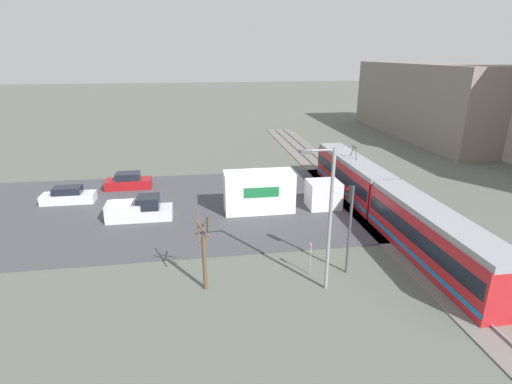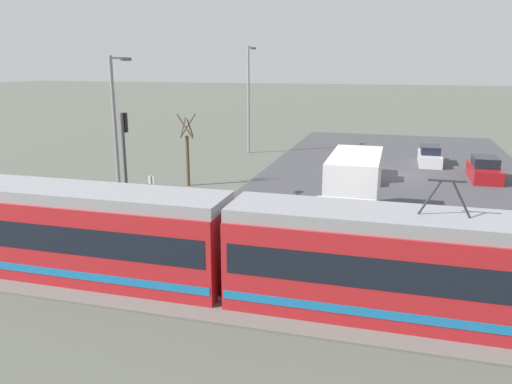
% 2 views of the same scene
% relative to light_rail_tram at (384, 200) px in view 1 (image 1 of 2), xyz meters
% --- Properties ---
extents(ground_plane, '(320.00, 320.00, 0.00)m').
position_rel_light_rail_tram_xyz_m(ground_plane, '(-5.49, -21.36, -1.75)').
color(ground_plane, '#565B51').
extents(road_surface, '(19.41, 43.28, 0.08)m').
position_rel_light_rail_tram_xyz_m(road_surface, '(-5.49, -21.36, -1.71)').
color(road_surface, '#424247').
rests_on(road_surface, ground).
extents(rail_bed, '(71.67, 4.40, 0.22)m').
position_rel_light_rail_tram_xyz_m(rail_bed, '(-5.49, -0.00, -1.70)').
color(rail_bed, slate).
rests_on(rail_bed, ground).
extents(light_rail_tram, '(27.41, 2.70, 4.57)m').
position_rel_light_rail_tram_xyz_m(light_rail_tram, '(0.00, 0.00, 0.00)').
color(light_rail_tram, '#B21E23').
rests_on(light_rail_tram, ground).
extents(box_truck, '(2.50, 10.10, 3.47)m').
position_rel_light_rail_tram_xyz_m(box_truck, '(-3.49, -8.33, -0.07)').
color(box_truck, silver).
rests_on(box_truck, ground).
extents(pickup_truck, '(2.00, 5.26, 1.91)m').
position_rel_light_rail_tram_xyz_m(pickup_truck, '(-3.21, -19.58, -0.95)').
color(pickup_truck, silver).
rests_on(pickup_truck, ground).
extents(sedan_car_0, '(1.71, 4.65, 1.49)m').
position_rel_light_rail_tram_xyz_m(sedan_car_0, '(-8.14, -26.60, -1.06)').
color(sedan_car_0, silver).
rests_on(sedan_car_0, ground).
extents(sedan_car_1, '(1.88, 4.47, 1.61)m').
position_rel_light_rail_tram_xyz_m(sedan_car_1, '(-11.53, -21.76, -1.01)').
color(sedan_car_1, maroon).
rests_on(sedan_car_1, ground).
extents(traffic_light_pole, '(0.28, 0.47, 5.70)m').
position_rel_light_rail_tram_xyz_m(traffic_light_pole, '(7.41, -6.00, 1.92)').
color(traffic_light_pole, '#47474C').
rests_on(traffic_light_pole, ground).
extents(street_tree, '(1.14, 0.95, 4.81)m').
position_rel_light_rail_tram_xyz_m(street_tree, '(7.90, -14.72, 0.44)').
color(street_tree, brown).
rests_on(street_tree, ground).
extents(street_lamp_near_crossing, '(0.36, 1.95, 8.41)m').
position_rel_light_rail_tram_xyz_m(street_lamp_near_crossing, '(8.95, -7.98, 3.08)').
color(street_lamp_near_crossing, gray).
rests_on(street_lamp_near_crossing, ground).
extents(no_parking_sign, '(0.32, 0.08, 2.10)m').
position_rel_light_rail_tram_xyz_m(no_parking_sign, '(7.28, -8.27, -0.46)').
color(no_parking_sign, gray).
rests_on(no_parking_sign, ground).
extents(backdrop_warehouse, '(33.11, 11.05, 11.50)m').
position_rel_light_rail_tram_xyz_m(backdrop_warehouse, '(-32.17, 23.07, 4.00)').
color(backdrop_warehouse, slate).
rests_on(backdrop_warehouse, ground).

